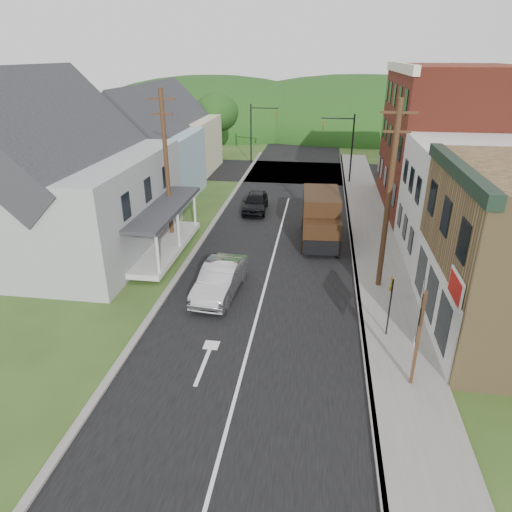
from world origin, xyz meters
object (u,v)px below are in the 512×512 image
at_px(dark_sedan, 255,202).
at_px(warning_sign, 390,297).
at_px(delivery_van, 321,218).
at_px(route_sign_cluster, 419,325).
at_px(silver_sedan, 220,280).

distance_m(dark_sedan, warning_sign, 17.16).
bearing_deg(delivery_van, route_sign_cluster, -78.54).
bearing_deg(dark_sedan, delivery_van, -49.39).
xyz_separation_m(delivery_van, route_sign_cluster, (3.35, -13.11, 1.00)).
bearing_deg(dark_sedan, warning_sign, -65.63).
height_order(dark_sedan, warning_sign, warning_sign).
height_order(silver_sedan, route_sign_cluster, route_sign_cluster).
bearing_deg(dark_sedan, route_sign_cluster, -68.17).
height_order(silver_sedan, delivery_van, delivery_van).
distance_m(delivery_van, route_sign_cluster, 13.57).
relative_size(route_sign_cluster, warning_sign, 1.35).
bearing_deg(silver_sedan, route_sign_cluster, -30.19).
xyz_separation_m(silver_sedan, delivery_van, (4.64, 7.50, 0.74)).
relative_size(dark_sedan, warning_sign, 1.55).
relative_size(dark_sedan, route_sign_cluster, 1.14).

